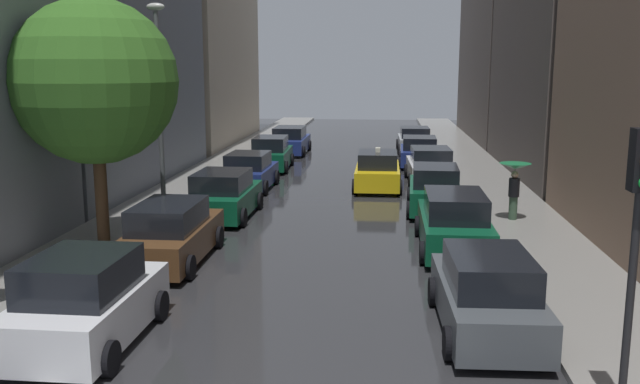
{
  "coord_description": "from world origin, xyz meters",
  "views": [
    {
      "loc": [
        1.81,
        -7.09,
        5.33
      ],
      "look_at": [
        -0.18,
        14.36,
        1.3
      ],
      "focal_mm": 38.49,
      "sensor_mm": 36.0,
      "label": 1
    }
  ],
  "objects_px": {
    "traffic_light_right_corner": "(638,210)",
    "lamp_post_left": "(159,98)",
    "parked_car_right_second": "(454,223)",
    "parked_car_right_sixth": "(414,140)",
    "parked_car_right_fifth": "(419,152)",
    "parked_car_left_third": "(223,196)",
    "parked_car_right_nearest": "(487,295)",
    "taxi_midroad": "(378,171)",
    "pedestrian_foreground": "(515,178)",
    "parked_car_left_second": "(171,234)",
    "parked_car_right_fourth": "(430,166)",
    "street_tree_left": "(95,82)",
    "parked_car_right_third": "(435,190)",
    "parked_car_left_fourth": "(249,172)",
    "parked_car_left_nearest": "(86,303)",
    "parked_car_left_fifth": "(271,154)",
    "parked_car_left_sixth": "(290,141)"
  },
  "relations": [
    {
      "from": "traffic_light_right_corner",
      "to": "parked_car_left_fifth",
      "type": "bearing_deg",
      "value": 110.93
    },
    {
      "from": "parked_car_left_fifth",
      "to": "traffic_light_right_corner",
      "type": "distance_m",
      "value": 26.29
    },
    {
      "from": "parked_car_left_second",
      "to": "lamp_post_left",
      "type": "bearing_deg",
      "value": 20.19
    },
    {
      "from": "parked_car_right_third",
      "to": "parked_car_right_fifth",
      "type": "bearing_deg",
      "value": 2.32
    },
    {
      "from": "parked_car_right_fifth",
      "to": "parked_car_right_sixth",
      "type": "xyz_separation_m",
      "value": [
        0.01,
        5.97,
        -0.01
      ]
    },
    {
      "from": "parked_car_right_nearest",
      "to": "taxi_midroad",
      "type": "height_order",
      "value": "taxi_midroad"
    },
    {
      "from": "parked_car_left_second",
      "to": "parked_car_left_third",
      "type": "xyz_separation_m",
      "value": [
        0.13,
        5.61,
        -0.01
      ]
    },
    {
      "from": "parked_car_right_fourth",
      "to": "pedestrian_foreground",
      "type": "height_order",
      "value": "pedestrian_foreground"
    },
    {
      "from": "parked_car_right_sixth",
      "to": "lamp_post_left",
      "type": "xyz_separation_m",
      "value": [
        -9.27,
        -20.15,
        3.51
      ]
    },
    {
      "from": "taxi_midroad",
      "to": "traffic_light_right_corner",
      "type": "distance_m",
      "value": 20.01
    },
    {
      "from": "parked_car_right_fourth",
      "to": "parked_car_left_third",
      "type": "bearing_deg",
      "value": 133.71
    },
    {
      "from": "parked_car_right_third",
      "to": "parked_car_left_third",
      "type": "bearing_deg",
      "value": 104.55
    },
    {
      "from": "parked_car_left_third",
      "to": "parked_car_right_second",
      "type": "bearing_deg",
      "value": -114.92
    },
    {
      "from": "parked_car_right_second",
      "to": "parked_car_right_sixth",
      "type": "relative_size",
      "value": 1.17
    },
    {
      "from": "parked_car_left_fourth",
      "to": "parked_car_right_sixth",
      "type": "bearing_deg",
      "value": -27.98
    },
    {
      "from": "parked_car_right_fifth",
      "to": "parked_car_left_third",
      "type": "bearing_deg",
      "value": 151.73
    },
    {
      "from": "parked_car_right_second",
      "to": "parked_car_right_sixth",
      "type": "height_order",
      "value": "parked_car_right_second"
    },
    {
      "from": "parked_car_left_nearest",
      "to": "parked_car_left_fifth",
      "type": "distance_m",
      "value": 22.37
    },
    {
      "from": "street_tree_left",
      "to": "parked_car_left_nearest",
      "type": "bearing_deg",
      "value": -69.86
    },
    {
      "from": "parked_car_left_fourth",
      "to": "pedestrian_foreground",
      "type": "distance_m",
      "value": 11.55
    },
    {
      "from": "traffic_light_right_corner",
      "to": "lamp_post_left",
      "type": "relative_size",
      "value": 0.6
    },
    {
      "from": "parked_car_left_second",
      "to": "lamp_post_left",
      "type": "relative_size",
      "value": 0.66
    },
    {
      "from": "parked_car_right_nearest",
      "to": "lamp_post_left",
      "type": "xyz_separation_m",
      "value": [
        -9.48,
        8.76,
        3.46
      ]
    },
    {
      "from": "parked_car_left_third",
      "to": "parked_car_right_sixth",
      "type": "height_order",
      "value": "parked_car_left_third"
    },
    {
      "from": "parked_car_left_second",
      "to": "parked_car_right_fourth",
      "type": "relative_size",
      "value": 1.1
    },
    {
      "from": "parked_car_left_nearest",
      "to": "pedestrian_foreground",
      "type": "distance_m",
      "value": 15.02
    },
    {
      "from": "parked_car_right_third",
      "to": "parked_car_right_sixth",
      "type": "bearing_deg",
      "value": 2.27
    },
    {
      "from": "lamp_post_left",
      "to": "parked_car_left_third",
      "type": "bearing_deg",
      "value": 31.47
    },
    {
      "from": "traffic_light_right_corner",
      "to": "lamp_post_left",
      "type": "xyz_separation_m",
      "value": [
        -11.0,
        12.18,
        0.95
      ]
    },
    {
      "from": "taxi_midroad",
      "to": "pedestrian_foreground",
      "type": "distance_m",
      "value": 7.81
    },
    {
      "from": "parked_car_right_second",
      "to": "parked_car_right_fifth",
      "type": "distance_m",
      "value": 16.77
    },
    {
      "from": "pedestrian_foreground",
      "to": "parked_car_right_fourth",
      "type": "bearing_deg",
      "value": 140.84
    },
    {
      "from": "parked_car_left_fourth",
      "to": "parked_car_right_nearest",
      "type": "bearing_deg",
      "value": -151.58
    },
    {
      "from": "parked_car_left_sixth",
      "to": "traffic_light_right_corner",
      "type": "relative_size",
      "value": 1.11
    },
    {
      "from": "parked_car_right_third",
      "to": "parked_car_left_second",
      "type": "bearing_deg",
      "value": 135.87
    },
    {
      "from": "parked_car_left_fourth",
      "to": "parked_car_right_fifth",
      "type": "distance_m",
      "value": 10.79
    },
    {
      "from": "parked_car_right_second",
      "to": "lamp_post_left",
      "type": "height_order",
      "value": "lamp_post_left"
    },
    {
      "from": "parked_car_left_fifth",
      "to": "lamp_post_left",
      "type": "relative_size",
      "value": 0.61
    },
    {
      "from": "parked_car_left_third",
      "to": "lamp_post_left",
      "type": "xyz_separation_m",
      "value": [
        -1.79,
        -1.1,
        3.46
      ]
    },
    {
      "from": "parked_car_left_third",
      "to": "parked_car_left_fifth",
      "type": "relative_size",
      "value": 0.99
    },
    {
      "from": "taxi_midroad",
      "to": "parked_car_left_sixth",
      "type": "bearing_deg",
      "value": 25.46
    },
    {
      "from": "parked_car_left_third",
      "to": "parked_car_left_fourth",
      "type": "distance_m",
      "value": 5.45
    },
    {
      "from": "parked_car_left_fifth",
      "to": "parked_car_right_fourth",
      "type": "xyz_separation_m",
      "value": [
        7.85,
        -3.31,
        -0.03
      ]
    },
    {
      "from": "parked_car_right_nearest",
      "to": "parked_car_right_fifth",
      "type": "relative_size",
      "value": 1.07
    },
    {
      "from": "lamp_post_left",
      "to": "taxi_midroad",
      "type": "bearing_deg",
      "value": 45.6
    },
    {
      "from": "parked_car_right_third",
      "to": "taxi_midroad",
      "type": "distance_m",
      "value": 5.04
    },
    {
      "from": "parked_car_left_second",
      "to": "parked_car_right_fifth",
      "type": "height_order",
      "value": "parked_car_left_second"
    },
    {
      "from": "parked_car_left_third",
      "to": "parked_car_right_nearest",
      "type": "relative_size",
      "value": 0.97
    },
    {
      "from": "parked_car_left_second",
      "to": "street_tree_left",
      "type": "height_order",
      "value": "street_tree_left"
    },
    {
      "from": "street_tree_left",
      "to": "parked_car_left_fourth",
      "type": "bearing_deg",
      "value": 76.46
    }
  ]
}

